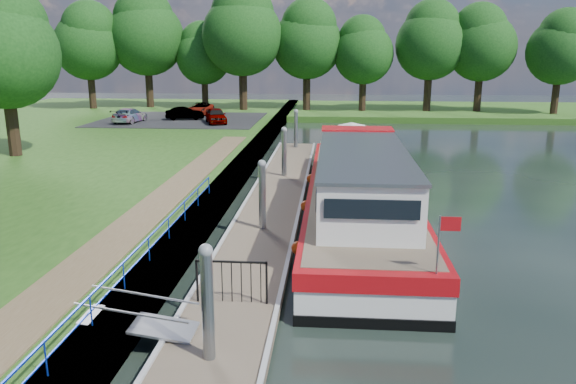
# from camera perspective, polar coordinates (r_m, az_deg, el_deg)

# --- Properties ---
(ground) EXTENTS (160.00, 160.00, 0.00)m
(ground) POSITION_cam_1_polar(r_m,az_deg,el_deg) (13.11, -7.41, -16.75)
(ground) COLOR black
(ground) RESTS_ON ground
(bank_edge) EXTENTS (1.10, 90.00, 0.78)m
(bank_edge) POSITION_cam_1_polar(r_m,az_deg,el_deg) (27.22, -6.21, 0.62)
(bank_edge) COLOR #473D2D
(bank_edge) RESTS_ON ground
(far_bank) EXTENTS (60.00, 18.00, 0.60)m
(far_bank) POSITION_cam_1_polar(r_m,az_deg,el_deg) (64.02, 13.27, 8.00)
(far_bank) COLOR #244C15
(far_bank) RESTS_ON ground
(footpath) EXTENTS (1.60, 40.00, 0.05)m
(footpath) POSITION_cam_1_polar(r_m,az_deg,el_deg) (21.05, -14.76, -2.65)
(footpath) COLOR brown
(footpath) RESTS_ON riverbank
(carpark) EXTENTS (14.00, 12.00, 0.06)m
(carpark) POSITION_cam_1_polar(r_m,az_deg,el_deg) (51.16, -10.79, 7.25)
(carpark) COLOR black
(carpark) RESTS_ON riverbank
(blue_fence) EXTENTS (0.04, 18.04, 0.72)m
(blue_fence) POSITION_cam_1_polar(r_m,az_deg,el_deg) (15.89, -15.11, -6.23)
(blue_fence) COLOR #0C2DBF
(blue_fence) RESTS_ON riverbank
(pontoon) EXTENTS (2.50, 30.00, 0.56)m
(pontoon) POSITION_cam_1_polar(r_m,az_deg,el_deg) (24.98, -1.30, -1.01)
(pontoon) COLOR brown
(pontoon) RESTS_ON ground
(mooring_piles) EXTENTS (0.30, 27.30, 3.55)m
(mooring_piles) POSITION_cam_1_polar(r_m,az_deg,el_deg) (24.72, -1.31, 1.44)
(mooring_piles) COLOR gray
(mooring_piles) RESTS_ON ground
(gangway) EXTENTS (2.58, 1.00, 0.92)m
(gangway) POSITION_cam_1_polar(r_m,az_deg,el_deg) (13.71, -14.83, -12.71)
(gangway) COLOR #A5A8AD
(gangway) RESTS_ON ground
(gate_panel) EXTENTS (1.85, 0.05, 1.15)m
(gate_panel) POSITION_cam_1_polar(r_m,az_deg,el_deg) (14.53, -5.76, -8.43)
(gate_panel) COLOR black
(gate_panel) RESTS_ON ground
(barge) EXTENTS (4.36, 21.15, 4.78)m
(barge) POSITION_cam_1_polar(r_m,az_deg,el_deg) (23.87, 7.10, 0.40)
(barge) COLOR black
(barge) RESTS_ON ground
(horizon_trees) EXTENTS (54.38, 10.03, 12.87)m
(horizon_trees) POSITION_cam_1_polar(r_m,az_deg,el_deg) (59.82, 0.71, 15.31)
(horizon_trees) COLOR #332316
(horizon_trees) RESTS_ON ground
(bank_tree_a) EXTENTS (6.12, 6.12, 9.72)m
(bank_tree_a) POSITION_cam_1_polar(r_m,az_deg,el_deg) (36.17, -26.90, 13.15)
(bank_tree_a) COLOR #332316
(bank_tree_a) RESTS_ON riverbank
(car_a) EXTENTS (2.64, 4.04, 1.28)m
(car_a) POSITION_cam_1_polar(r_m,az_deg,el_deg) (47.68, -7.34, 7.71)
(car_a) COLOR #999999
(car_a) RESTS_ON carpark
(car_b) EXTENTS (3.53, 1.96, 1.10)m
(car_b) POSITION_cam_1_polar(r_m,az_deg,el_deg) (50.68, -10.45, 7.86)
(car_b) COLOR #999999
(car_b) RESTS_ON carpark
(car_c) EXTENTS (2.09, 4.31, 1.21)m
(car_c) POSITION_cam_1_polar(r_m,az_deg,el_deg) (49.75, -15.79, 7.52)
(car_c) COLOR #999999
(car_c) RESTS_ON carpark
(car_d) EXTENTS (1.98, 4.09, 1.12)m
(car_d) POSITION_cam_1_polar(r_m,az_deg,el_deg) (54.57, -8.88, 8.37)
(car_d) COLOR #999999
(car_d) RESTS_ON carpark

